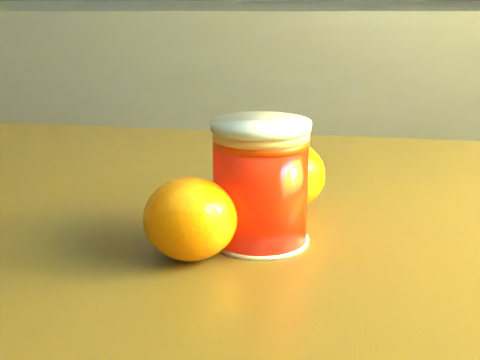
{
  "coord_description": "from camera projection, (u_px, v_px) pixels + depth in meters",
  "views": [
    {
      "loc": [
        0.68,
        -0.21,
        0.96
      ],
      "look_at": [
        0.68,
        0.29,
        0.81
      ],
      "focal_mm": 50.0,
      "sensor_mm": 36.0,
      "label": 1
    }
  ],
  "objects": [
    {
      "name": "juice_glass",
      "position": [
        260.0,
        184.0,
        0.51
      ],
      "size": [
        0.07,
        0.07,
        0.09
      ],
      "rotation": [
        0.0,
        0.0,
        -0.19
      ],
      "color": "#FB1B05",
      "rests_on": "table"
    },
    {
      "name": "orange_front",
      "position": [
        190.0,
        219.0,
        0.48
      ],
      "size": [
        0.08,
        0.08,
        0.06
      ],
      "primitive_type": "ellipsoid",
      "rotation": [
        0.0,
        0.0,
        -0.25
      ],
      "color": "orange",
      "rests_on": "table"
    },
    {
      "name": "table",
      "position": [
        343.0,
        347.0,
        0.56
      ],
      "size": [
        1.13,
        0.88,
        0.77
      ],
      "rotation": [
        0.0,
        0.0,
        -0.17
      ],
      "color": "brown",
      "rests_on": "ground"
    },
    {
      "name": "orange_back",
      "position": [
        286.0,
        175.0,
        0.59
      ],
      "size": [
        0.08,
        0.08,
        0.06
      ],
      "primitive_type": "ellipsoid",
      "rotation": [
        0.0,
        0.0,
        0.1
      ],
      "color": "orange",
      "rests_on": "table"
    }
  ]
}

